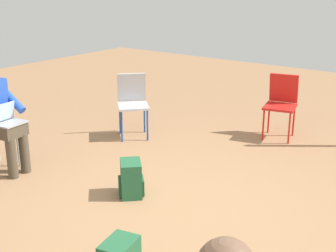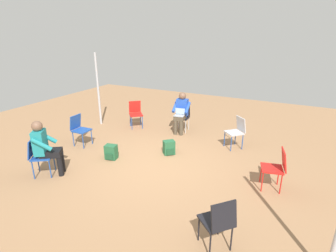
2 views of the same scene
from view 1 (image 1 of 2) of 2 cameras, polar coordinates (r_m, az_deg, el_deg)
ground_plane at (r=4.36m, az=1.66°, el=-10.99°), size 14.97×14.97×0.00m
chair_northeast at (r=6.33m, az=-4.35°, el=3.13°), size 0.58×0.58×0.85m
chair_east at (r=6.45m, az=13.64°, el=2.95°), size 0.51×0.48×0.85m
backpack_by_empty_chair at (r=4.70m, az=-4.53°, el=-6.65°), size 0.34×0.34×0.36m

